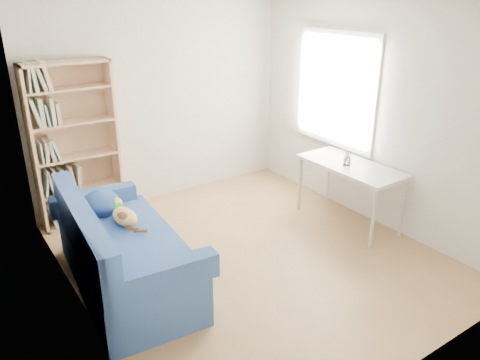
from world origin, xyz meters
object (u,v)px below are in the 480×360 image
Objects in this scene: sofa at (121,253)px; bookshelf at (76,152)px; pen_cup at (347,160)px; desk at (351,170)px.

bookshelf reaches higher than sofa.
bookshelf is 3.18m from pen_cup.
bookshelf is 3.24m from desk.
pen_cup is (-0.05, 0.02, 0.13)m from desk.
desk is (2.64, -1.86, -0.21)m from bookshelf.
desk is 0.14m from pen_cup.
bookshelf reaches higher than desk.
desk is (2.76, -0.27, 0.33)m from sofa.
sofa is 1.01× the size of bookshelf.
desk is at bearing -35.10° from bookshelf.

